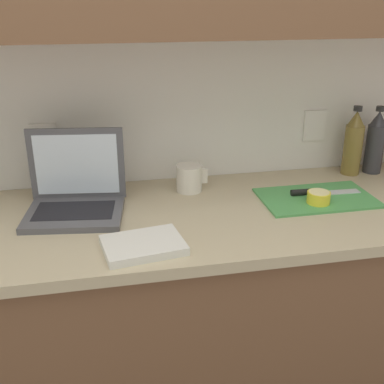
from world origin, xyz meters
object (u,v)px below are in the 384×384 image
(cutting_board, at_px, (317,198))
(bottle_oil_tall, at_px, (375,143))
(measuring_cup, at_px, (189,178))
(lemon_half_cut, at_px, (319,197))
(knife, at_px, (314,192))
(laptop, at_px, (76,193))
(bottle_green_soda, at_px, (353,143))

(cutting_board, bearing_deg, bottle_oil_tall, 32.76)
(cutting_board, height_order, measuring_cup, measuring_cup)
(lemon_half_cut, bearing_deg, cutting_board, 68.91)
(bottle_oil_tall, bearing_deg, knife, -150.39)
(cutting_board, bearing_deg, lemon_half_cut, -111.09)
(knife, distance_m, measuring_cup, 0.44)
(lemon_half_cut, relative_size, measuring_cup, 0.69)
(laptop, xyz_separation_m, cutting_board, (0.81, -0.07, -0.06))
(laptop, bearing_deg, measuring_cup, 21.09)
(bottle_oil_tall, relative_size, measuring_cup, 2.35)
(cutting_board, bearing_deg, laptop, 175.06)
(bottle_oil_tall, bearing_deg, cutting_board, -147.24)
(knife, relative_size, lemon_half_cut, 3.26)
(bottle_green_soda, distance_m, bottle_oil_tall, 0.09)
(lemon_half_cut, relative_size, bottle_green_soda, 0.29)
(laptop, distance_m, bottle_oil_tall, 1.16)
(laptop, height_order, cutting_board, laptop)
(cutting_board, xyz_separation_m, bottle_oil_tall, (0.33, 0.21, 0.12))
(cutting_board, distance_m, bottle_green_soda, 0.34)
(laptop, height_order, knife, laptop)
(cutting_board, distance_m, measuring_cup, 0.45)
(laptop, height_order, bottle_oil_tall, bottle_oil_tall)
(laptop, relative_size, bottle_green_soda, 1.26)
(laptop, relative_size, measuring_cup, 3.00)
(laptop, bearing_deg, lemon_half_cut, -0.68)
(knife, height_order, bottle_oil_tall, bottle_oil_tall)
(laptop, xyz_separation_m, bottle_green_soda, (1.05, 0.14, 0.06))
(lemon_half_cut, bearing_deg, knife, 76.50)
(laptop, xyz_separation_m, measuring_cup, (0.39, 0.09, -0.01))
(knife, bearing_deg, cutting_board, -85.72)
(laptop, height_order, bottle_green_soda, bottle_green_soda)
(knife, height_order, bottle_green_soda, bottle_green_soda)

